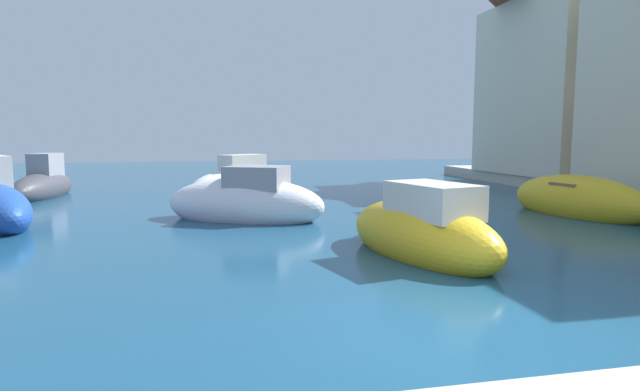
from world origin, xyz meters
TOP-DOWN VIEW (x-y plane):
  - ground at (0.00, 0.00)m, footprint 80.00×80.00m
  - moored_boat_0 at (0.86, 3.57)m, footprint 2.43×4.16m
  - moored_boat_2 at (-2.04, 13.67)m, footprint 3.98×3.53m
  - moored_boat_6 at (-2.04, 8.34)m, footprint 4.57×3.32m
  - moored_boat_7 at (-8.90, 14.99)m, footprint 1.69×4.31m
  - moored_boat_9 at (7.07, 7.34)m, footprint 2.34×4.51m
  - waterfront_building_annex at (13.00, 15.29)m, footprint 6.57×7.13m

SIDE VIEW (x-z plane):
  - ground at x=0.00m, z-range 0.00..0.00m
  - moored_boat_9 at x=7.07m, z-range -0.32..1.12m
  - moored_boat_7 at x=-8.90m, z-range -0.48..1.33m
  - moored_boat_0 at x=0.86m, z-range -0.39..1.28m
  - moored_boat_2 at x=-2.04m, z-range -0.45..1.35m
  - moored_boat_6 at x=-2.04m, z-range -0.41..1.33m
  - waterfront_building_annex at x=13.00m, z-range 0.56..9.20m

